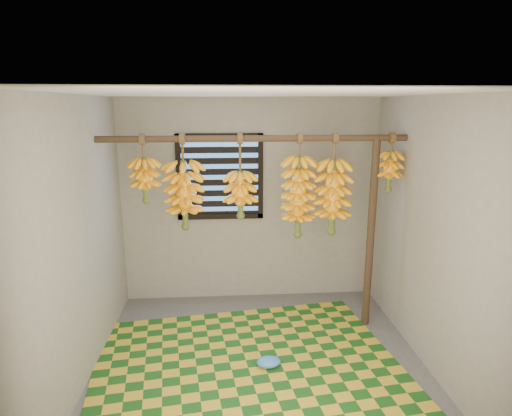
{
  "coord_description": "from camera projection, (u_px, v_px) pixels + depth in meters",
  "views": [
    {
      "loc": [
        -0.29,
        -3.43,
        2.32
      ],
      "look_at": [
        0.0,
        0.55,
        1.35
      ],
      "focal_mm": 30.0,
      "sensor_mm": 36.0,
      "label": 1
    }
  ],
  "objects": [
    {
      "name": "support_post",
      "position": [
        371.0,
        235.0,
        4.42
      ],
      "size": [
        0.08,
        0.08,
        2.0
      ],
      "primitive_type": "cylinder",
      "color": "#493622",
      "rests_on": "floor"
    },
    {
      "name": "banana_bunch_a",
      "position": [
        145.0,
        180.0,
        4.11
      ],
      "size": [
        0.28,
        0.28,
        0.66
      ],
      "color": "brown",
      "rests_on": "hanging_pole"
    },
    {
      "name": "ceiling",
      "position": [
        261.0,
        93.0,
        3.32
      ],
      "size": [
        3.0,
        3.0,
        0.01
      ],
      "primitive_type": "cube",
      "color": "silver",
      "rests_on": "wall_back"
    },
    {
      "name": "window",
      "position": [
        220.0,
        177.0,
        4.94
      ],
      "size": [
        1.0,
        0.04,
        1.0
      ],
      "color": "black",
      "rests_on": "wall_back"
    },
    {
      "name": "wall_right",
      "position": [
        433.0,
        237.0,
        3.71
      ],
      "size": [
        0.01,
        3.0,
        2.4
      ],
      "primitive_type": "cube",
      "color": "gray",
      "rests_on": "floor"
    },
    {
      "name": "banana_bunch_f",
      "position": [
        389.0,
        171.0,
        4.27
      ],
      "size": [
        0.26,
        0.26,
        0.59
      ],
      "color": "brown",
      "rests_on": "hanging_pole"
    },
    {
      "name": "woven_mat",
      "position": [
        248.0,
        368.0,
        3.85
      ],
      "size": [
        3.0,
        2.53,
        0.01
      ],
      "primitive_type": "cube",
      "rotation": [
        0.0,
        0.0,
        0.13
      ],
      "color": "#174D16",
      "rests_on": "floor"
    },
    {
      "name": "banana_bunch_c",
      "position": [
        240.0,
        194.0,
        4.21
      ],
      "size": [
        0.31,
        0.31,
        0.83
      ],
      "color": "brown",
      "rests_on": "hanging_pole"
    },
    {
      "name": "plastic_bag",
      "position": [
        269.0,
        362.0,
        3.86
      ],
      "size": [
        0.23,
        0.17,
        0.09
      ],
      "primitive_type": "ellipsoid",
      "rotation": [
        0.0,
        0.0,
        0.07
      ],
      "color": "#3C80E2",
      "rests_on": "woven_mat"
    },
    {
      "name": "hanging_pole",
      "position": [
        255.0,
        139.0,
        4.1
      ],
      "size": [
        3.0,
        0.06,
        0.06
      ],
      "primitive_type": "cylinder",
      "rotation": [
        0.0,
        1.57,
        0.0
      ],
      "color": "#493622",
      "rests_on": "wall_left"
    },
    {
      "name": "wall_back",
      "position": [
        250.0,
        201.0,
        5.06
      ],
      "size": [
        3.0,
        0.01,
        2.4
      ],
      "primitive_type": "cube",
      "color": "gray",
      "rests_on": "floor"
    },
    {
      "name": "banana_bunch_d",
      "position": [
        298.0,
        197.0,
        4.26
      ],
      "size": [
        0.32,
        0.32,
        1.04
      ],
      "color": "brown",
      "rests_on": "hanging_pole"
    },
    {
      "name": "banana_bunch_b",
      "position": [
        184.0,
        195.0,
        4.17
      ],
      "size": [
        0.37,
        0.37,
        0.93
      ],
      "color": "brown",
      "rests_on": "hanging_pole"
    },
    {
      "name": "floor",
      "position": [
        260.0,
        367.0,
        3.89
      ],
      "size": [
        3.0,
        3.0,
        0.01
      ],
      "primitive_type": "cube",
      "color": "#515151",
      "rests_on": "ground"
    },
    {
      "name": "wall_left",
      "position": [
        78.0,
        245.0,
        3.5
      ],
      "size": [
        0.01,
        3.0,
        2.4
      ],
      "primitive_type": "cube",
      "color": "gray",
      "rests_on": "floor"
    },
    {
      "name": "banana_bunch_e",
      "position": [
        333.0,
        197.0,
        4.29
      ],
      "size": [
        0.35,
        0.35,
        1.01
      ],
      "color": "brown",
      "rests_on": "hanging_pole"
    }
  ]
}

